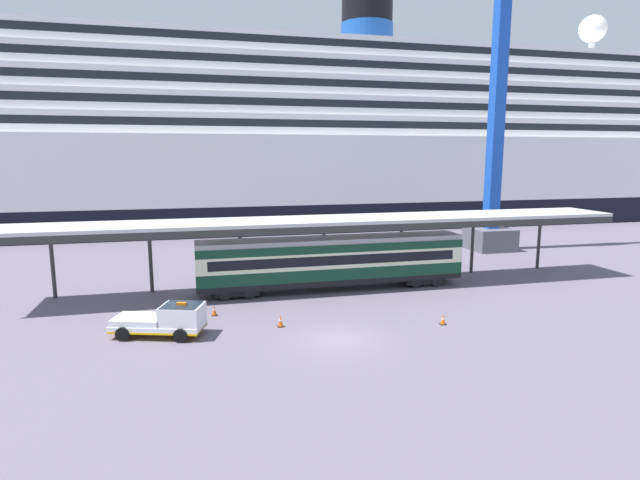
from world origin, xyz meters
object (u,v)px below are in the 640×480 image
object	(u,v)px
train_carriage	(332,261)
service_truck	(167,319)
traffic_cone_far	(214,310)
traffic_cone_near	(443,320)
cruise_ship	(325,144)
traffic_cone_mid	(281,321)
dockside_crane	(501,101)

from	to	relation	value
train_carriage	service_truck	size ratio (longest dim) A/B	3.69
service_truck	traffic_cone_far	bearing A→B (deg)	48.47
service_truck	traffic_cone_near	world-z (taller)	service_truck
service_truck	traffic_cone_near	size ratio (longest dim) A/B	8.84
cruise_ship	traffic_cone_far	bearing A→B (deg)	-112.44
train_carriage	traffic_cone_mid	bearing A→B (deg)	-125.09
traffic_cone_near	dockside_crane	world-z (taller)	dockside_crane
service_truck	traffic_cone_near	distance (m)	16.60
train_carriage	service_truck	xyz separation A→B (m)	(-11.97, -7.56, -1.31)
traffic_cone_far	traffic_cone_near	bearing A→B (deg)	-20.84
dockside_crane	train_carriage	bearing A→B (deg)	-150.97
traffic_cone_mid	dockside_crane	world-z (taller)	dockside_crane
service_truck	traffic_cone_mid	world-z (taller)	service_truck
train_carriage	dockside_crane	xyz separation A→B (m)	(21.77, 12.09, 13.63)
traffic_cone_far	dockside_crane	bearing A→B (deg)	28.03
service_truck	traffic_cone_far	distance (m)	4.27
service_truck	traffic_cone_far	xyz separation A→B (m)	(2.80, 3.16, -0.65)
dockside_crane	service_truck	bearing A→B (deg)	-149.80
traffic_cone_near	traffic_cone_mid	size ratio (longest dim) A/B	0.88
traffic_cone_near	traffic_cone_far	distance (m)	14.61
train_carriage	traffic_cone_far	distance (m)	10.36
cruise_ship	traffic_cone_near	world-z (taller)	cruise_ship
cruise_ship	dockside_crane	bearing A→B (deg)	-70.19
train_carriage	traffic_cone_mid	xyz separation A→B (m)	(-5.34, -7.60, -1.95)
cruise_ship	service_truck	bearing A→B (deg)	-113.86
train_carriage	dockside_crane	distance (m)	28.39
cruise_ship	traffic_cone_mid	distance (m)	54.58
cruise_ship	traffic_cone_far	distance (m)	52.91
cruise_ship	service_truck	distance (m)	56.70
traffic_cone_near	traffic_cone_mid	bearing A→B (deg)	168.52
cruise_ship	dockside_crane	distance (m)	33.42
cruise_ship	train_carriage	xyz separation A→B (m)	(-10.53, -43.31, -9.71)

